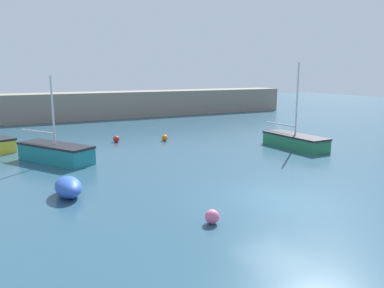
{
  "coord_description": "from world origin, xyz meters",
  "views": [
    {
      "loc": [
        -9.34,
        -11.13,
        4.93
      ],
      "look_at": [
        0.84,
        8.37,
        0.71
      ],
      "focal_mm": 35.0,
      "sensor_mm": 36.0,
      "label": 1
    }
  ],
  "objects_px": {
    "fishing_dinghy_green": "(68,187)",
    "mooring_buoy_orange": "(165,138)",
    "sailboat_tall_mast": "(295,141)",
    "mooring_buoy_red": "(116,139)",
    "mooring_buoy_pink": "(212,217)",
    "sailboat_twin_hulled": "(56,153)"
  },
  "relations": [
    {
      "from": "sailboat_twin_hulled",
      "to": "mooring_buoy_orange",
      "type": "distance_m",
      "value": 8.6
    },
    {
      "from": "sailboat_tall_mast",
      "to": "mooring_buoy_pink",
      "type": "xyz_separation_m",
      "value": [
        -11.33,
        -8.4,
        -0.23
      ]
    },
    {
      "from": "mooring_buoy_orange",
      "to": "mooring_buoy_red",
      "type": "bearing_deg",
      "value": 161.11
    },
    {
      "from": "mooring_buoy_orange",
      "to": "mooring_buoy_pink",
      "type": "height_order",
      "value": "mooring_buoy_pink"
    },
    {
      "from": "fishing_dinghy_green",
      "to": "mooring_buoy_orange",
      "type": "bearing_deg",
      "value": 140.46
    },
    {
      "from": "mooring_buoy_orange",
      "to": "mooring_buoy_red",
      "type": "height_order",
      "value": "mooring_buoy_red"
    },
    {
      "from": "sailboat_tall_mast",
      "to": "fishing_dinghy_green",
      "type": "bearing_deg",
      "value": -79.07
    },
    {
      "from": "sailboat_twin_hulled",
      "to": "sailboat_tall_mast",
      "type": "height_order",
      "value": "sailboat_tall_mast"
    },
    {
      "from": "mooring_buoy_pink",
      "to": "fishing_dinghy_green",
      "type": "bearing_deg",
      "value": 126.31
    },
    {
      "from": "sailboat_tall_mast",
      "to": "mooring_buoy_red",
      "type": "distance_m",
      "value": 12.42
    },
    {
      "from": "fishing_dinghy_green",
      "to": "mooring_buoy_red",
      "type": "height_order",
      "value": "fishing_dinghy_green"
    },
    {
      "from": "fishing_dinghy_green",
      "to": "sailboat_tall_mast",
      "type": "xyz_separation_m",
      "value": [
        15.06,
        3.33,
        0.08
      ]
    },
    {
      "from": "mooring_buoy_red",
      "to": "fishing_dinghy_green",
      "type": "bearing_deg",
      "value": -115.39
    },
    {
      "from": "fishing_dinghy_green",
      "to": "mooring_buoy_pink",
      "type": "height_order",
      "value": "fishing_dinghy_green"
    },
    {
      "from": "fishing_dinghy_green",
      "to": "sailboat_tall_mast",
      "type": "height_order",
      "value": "sailboat_tall_mast"
    },
    {
      "from": "mooring_buoy_red",
      "to": "sailboat_twin_hulled",
      "type": "bearing_deg",
      "value": -137.61
    },
    {
      "from": "fishing_dinghy_green",
      "to": "mooring_buoy_red",
      "type": "xyz_separation_m",
      "value": [
        5.12,
        10.78,
        -0.16
      ]
    },
    {
      "from": "sailboat_twin_hulled",
      "to": "mooring_buoy_pink",
      "type": "relative_size",
      "value": 10.06
    },
    {
      "from": "sailboat_tall_mast",
      "to": "mooring_buoy_pink",
      "type": "height_order",
      "value": "sailboat_tall_mast"
    },
    {
      "from": "sailboat_twin_hulled",
      "to": "sailboat_tall_mast",
      "type": "bearing_deg",
      "value": 46.57
    },
    {
      "from": "sailboat_tall_mast",
      "to": "mooring_buoy_orange",
      "type": "relative_size",
      "value": 12.42
    },
    {
      "from": "fishing_dinghy_green",
      "to": "mooring_buoy_orange",
      "type": "xyz_separation_m",
      "value": [
        8.41,
        9.66,
        -0.17
      ]
    }
  ]
}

